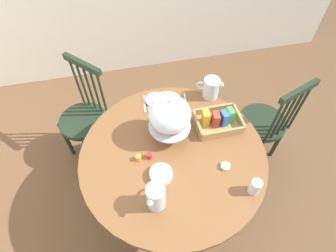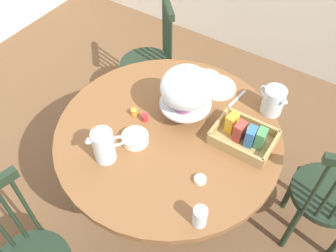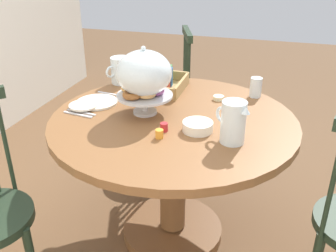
% 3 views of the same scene
% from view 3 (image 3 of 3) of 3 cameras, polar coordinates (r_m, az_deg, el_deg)
% --- Properties ---
extents(ground_plane, '(10.00, 10.00, 0.00)m').
position_cam_3_polar(ground_plane, '(2.30, 0.76, -15.59)').
color(ground_plane, brown).
extents(dining_table, '(1.22, 1.22, 0.74)m').
position_cam_3_polar(dining_table, '(1.98, 0.83, -4.23)').
color(dining_table, brown).
rests_on(dining_table, ground_plane).
extents(windsor_chair_by_cabinet, '(0.43, 0.43, 0.97)m').
position_cam_3_polar(windsor_chair_by_cabinet, '(2.83, -0.04, 3.72)').
color(windsor_chair_by_cabinet, '#1E2D1E').
rests_on(windsor_chair_by_cabinet, ground_plane).
extents(pastry_stand_with_dome, '(0.28, 0.28, 0.34)m').
position_cam_3_polar(pastry_stand_with_dome, '(1.86, -3.65, 7.46)').
color(pastry_stand_with_dome, silver).
rests_on(pastry_stand_with_dome, dining_table).
extents(orange_juice_pitcher, '(0.14, 0.16, 0.19)m').
position_cam_3_polar(orange_juice_pitcher, '(1.64, 9.71, 0.30)').
color(orange_juice_pitcher, silver).
rests_on(orange_juice_pitcher, dining_table).
extents(milk_pitcher, '(0.19, 0.12, 0.16)m').
position_cam_3_polar(milk_pitcher, '(2.34, -7.09, 8.10)').
color(milk_pitcher, silver).
rests_on(milk_pitcher, dining_table).
extents(cereal_basket, '(0.32, 0.24, 0.12)m').
position_cam_3_polar(cereal_basket, '(2.23, -0.73, 6.49)').
color(cereal_basket, tan).
rests_on(cereal_basket, dining_table).
extents(china_plate_large, '(0.22, 0.22, 0.01)m').
position_cam_3_polar(china_plate_large, '(2.08, -10.60, 3.54)').
color(china_plate_large, white).
rests_on(china_plate_large, dining_table).
extents(china_plate_small, '(0.15, 0.15, 0.01)m').
position_cam_3_polar(china_plate_small, '(2.02, -12.55, 3.05)').
color(china_plate_small, white).
rests_on(china_plate_small, china_plate_large).
extents(cereal_bowl, '(0.14, 0.14, 0.04)m').
position_cam_3_polar(cereal_bowl, '(1.74, 4.47, -0.06)').
color(cereal_bowl, white).
rests_on(cereal_bowl, dining_table).
extents(drinking_glass, '(0.06, 0.06, 0.11)m').
position_cam_3_polar(drinking_glass, '(2.17, 13.01, 5.67)').
color(drinking_glass, silver).
rests_on(drinking_glass, dining_table).
extents(butter_dish, '(0.06, 0.06, 0.02)m').
position_cam_3_polar(butter_dish, '(2.11, 7.58, 4.21)').
color(butter_dish, beige).
rests_on(butter_dish, dining_table).
extents(jam_jar_strawberry, '(0.04, 0.04, 0.04)m').
position_cam_3_polar(jam_jar_strawberry, '(1.74, -0.67, -0.16)').
color(jam_jar_strawberry, '#B7282D').
rests_on(jam_jar_strawberry, dining_table).
extents(jam_jar_apricot, '(0.04, 0.04, 0.04)m').
position_cam_3_polar(jam_jar_apricot, '(1.68, -1.38, -1.17)').
color(jam_jar_apricot, orange).
rests_on(jam_jar_apricot, dining_table).
extents(table_knife, '(0.04, 0.17, 0.01)m').
position_cam_3_polar(table_knife, '(1.98, -12.84, 2.01)').
color(table_knife, silver).
rests_on(table_knife, dining_table).
extents(dinner_fork, '(0.04, 0.17, 0.01)m').
position_cam_3_polar(dinner_fork, '(1.96, -13.35, 1.68)').
color(dinner_fork, silver).
rests_on(dinner_fork, dining_table).
extents(soup_spoon, '(0.04, 0.17, 0.01)m').
position_cam_3_polar(soup_spoon, '(2.19, -8.56, 4.76)').
color(soup_spoon, silver).
rests_on(soup_spoon, dining_table).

